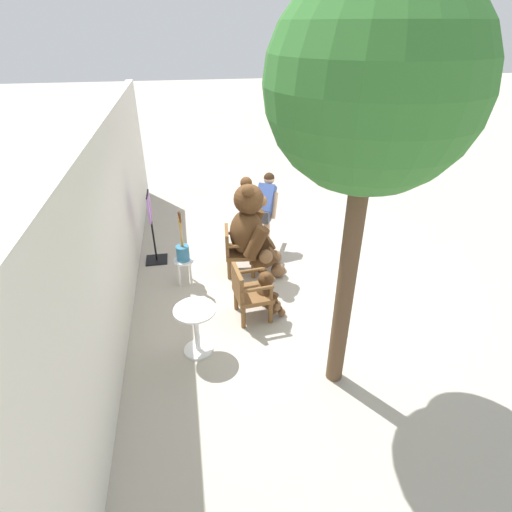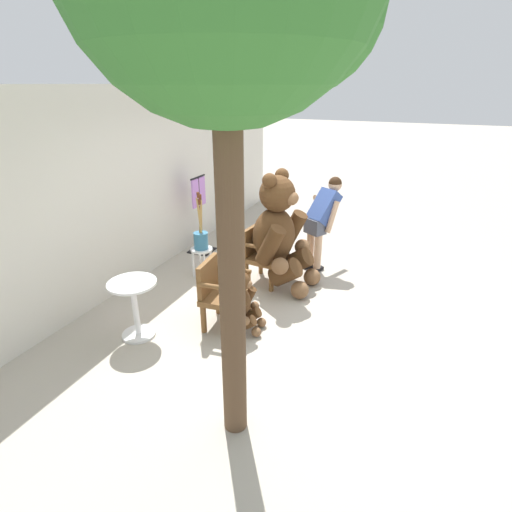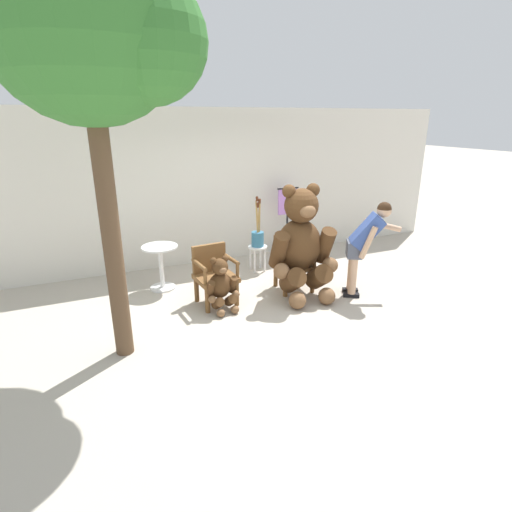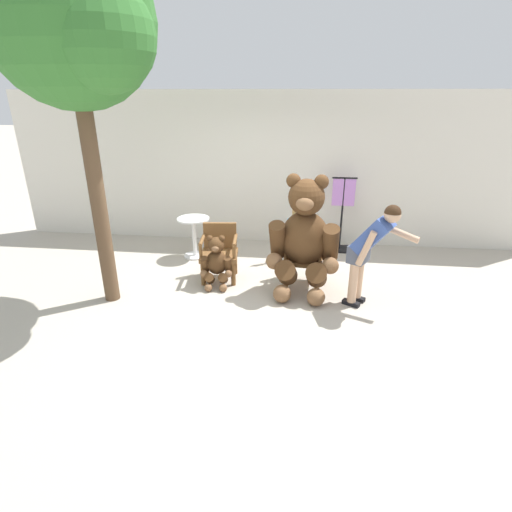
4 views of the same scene
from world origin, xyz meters
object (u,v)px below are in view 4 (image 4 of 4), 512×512
Objects in this scene: wooden_chair_right at (304,254)px; clothing_display_stand at (342,213)px; patio_tree at (76,27)px; person_visitor at (370,246)px; brush_bucket at (293,223)px; teddy_bear_small at (216,262)px; teddy_bear_large at (304,237)px; round_side_table at (194,233)px; wooden_chair_left at (219,250)px; white_stool at (293,239)px.

wooden_chair_right is 1.63m from clothing_display_stand.
patio_tree reaches higher than clothing_display_stand.
brush_bucket is at bearing 122.79° from person_visitor.
clothing_display_stand reaches higher than teddy_bear_small.
teddy_bear_large is 1.26× the size of clothing_display_stand.
person_visitor is at bearing -28.20° from round_side_table.
round_side_table is at bearing 127.30° from wooden_chair_left.
clothing_display_stand is (0.87, 0.53, 0.36)m from white_stool.
patio_tree reaches higher than round_side_table.
wooden_chair_left is at bearing 168.13° from teddy_bear_large.
teddy_bear_large is 2.24m from round_side_table.
wooden_chair_left is 0.63× the size of clothing_display_stand.
clothing_display_stand is at bearing 41.60° from teddy_bear_small.
wooden_chair_left is 3.36m from patio_tree.
white_stool is (-1.04, 1.61, -0.53)m from person_visitor.
brush_bucket is at bearing 37.39° from patio_tree.
teddy_bear_large reaches higher than wooden_chair_left.
person_visitor is at bearing -38.69° from wooden_chair_right.
clothing_display_stand is at bearing 65.52° from wooden_chair_right.
person_visitor reaches higher than clothing_display_stand.
round_side_table reaches higher than white_stool.
patio_tree reaches higher than wooden_chair_right.
white_stool is 0.51× the size of brush_bucket.
clothing_display_stand is (1.98, 1.47, 0.26)m from wooden_chair_left.
wooden_chair_left is at bearing -139.94° from white_stool.
teddy_bear_small is 0.89× the size of brush_bucket.
wooden_chair_left is 1.87× the size of white_stool.
brush_bucket is 1.24× the size of round_side_table.
wooden_chair_right reaches higher than white_stool.
teddy_bear_large is 1.24m from brush_bucket.
patio_tree is (-1.31, -0.92, 2.95)m from wooden_chair_left.
person_visitor reaches higher than wooden_chair_right.
wooden_chair_left is at bearing -52.70° from round_side_table.
patio_tree is (-2.43, -1.86, 3.06)m from white_stool.
person_visitor is (2.15, -0.39, 0.50)m from teddy_bear_small.
teddy_bear_small is 0.54× the size of person_visitor.
wooden_chair_right is 0.19× the size of patio_tree.
person_visitor reaches higher than wooden_chair_left.
teddy_bear_large is at bearing 154.94° from person_visitor.
patio_tree reaches higher than person_visitor.
wooden_chair_left is 2.30m from person_visitor.
patio_tree is (-2.63, -0.92, 2.95)m from wooden_chair_right.
patio_tree is (-1.33, -0.64, 3.02)m from teddy_bear_small.
teddy_bear_small is at bearing -132.16° from brush_bucket.
person_visitor is (2.16, -0.67, 0.43)m from wooden_chair_left.
teddy_bear_small is 2.24m from person_visitor.
clothing_display_stand is (3.30, 2.39, -2.69)m from patio_tree.
teddy_bear_small is 1.27m from round_side_table.
wooden_chair_right reaches higher than round_side_table.
patio_tree is (-0.69, -1.74, 2.96)m from round_side_table.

